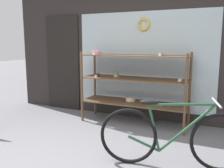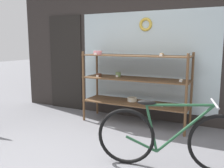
# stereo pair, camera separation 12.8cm
# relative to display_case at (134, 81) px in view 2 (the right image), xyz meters

# --- Properties ---
(ground_plane) EXTENTS (30.00, 30.00, 0.00)m
(ground_plane) POSITION_rel_display_case_xyz_m (-0.13, -1.95, -0.82)
(ground_plane) COLOR slate
(storefront_facade) EXTENTS (5.62, 0.13, 3.03)m
(storefront_facade) POSITION_rel_display_case_xyz_m (-0.18, 0.42, 0.66)
(storefront_facade) COLOR #2D2826
(storefront_facade) RESTS_ON ground_plane
(display_case) EXTENTS (1.98, 0.57, 1.36)m
(display_case) POSITION_rel_display_case_xyz_m (0.00, 0.00, 0.00)
(display_case) COLOR brown
(display_case) RESTS_ON ground_plane
(bicycle) EXTENTS (1.77, 0.57, 0.85)m
(bicycle) POSITION_rel_display_case_xyz_m (1.02, -1.41, -0.44)
(bicycle) COLOR black
(bicycle) RESTS_ON ground_plane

